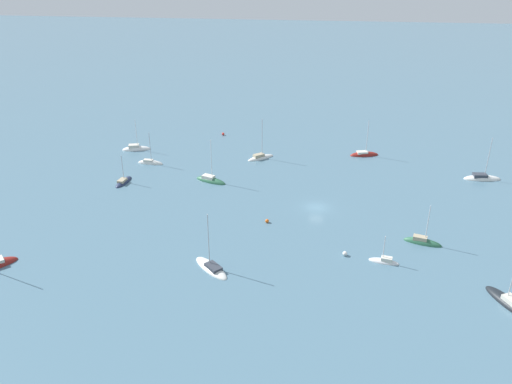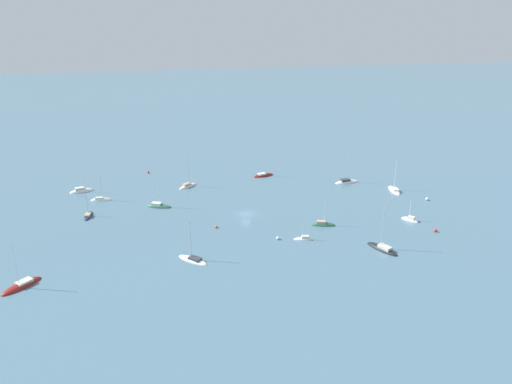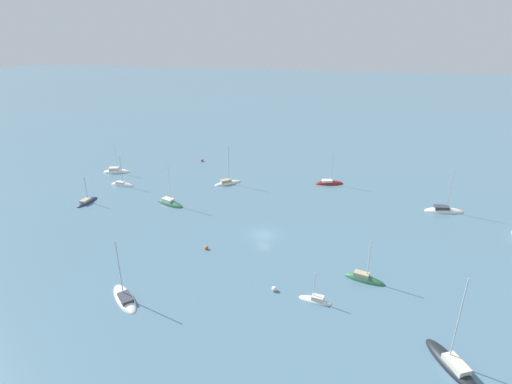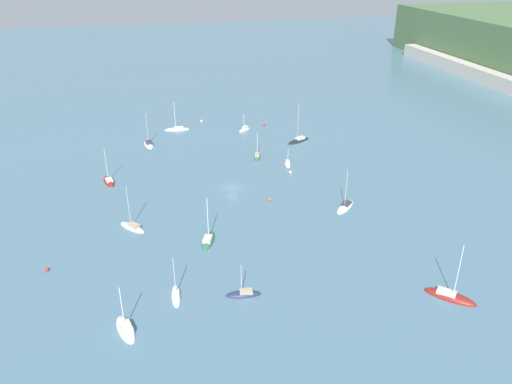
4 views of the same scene
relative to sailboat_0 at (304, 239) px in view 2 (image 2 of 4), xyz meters
The scene contains 20 objects.
ground_plane 20.77m from the sailboat_0, 57.48° to the right, with size 600.00×600.00×0.00m, color slate.
sailboat_0 is the anchor object (origin of this frame).
sailboat_1 30.53m from the sailboat_0, 169.79° to the right, with size 3.92×4.63×6.31m.
sailboat_2 43.22m from the sailboat_0, 123.77° to the right, with size 8.15×3.30×10.30m.
sailboat_3 9.71m from the sailboat_0, 135.57° to the right, with size 6.53×3.29×8.02m.
sailboat_4 62.03m from the sailboat_0, ahead, with size 7.91×7.94×11.39m.
sailboat_5 18.36m from the sailboat_0, 152.94° to the left, with size 6.00×8.65×12.55m.
sailboat_6 27.35m from the sailboat_0, 11.72° to the left, with size 7.27×7.09×10.01m.
sailboat_7 48.50m from the sailboat_0, 58.68° to the right, with size 6.65×5.99×10.36m.
sailboat_8 61.05m from the sailboat_0, 34.58° to the right, with size 6.17×1.94×8.45m.
sailboat_9 46.81m from the sailboat_0, 89.34° to the right, with size 7.29×3.85×9.71m.
sailboat_10 71.14m from the sailboat_0, 37.12° to the right, with size 7.34×4.09×8.72m.
sailboat_11 44.28m from the sailboat_0, 143.35° to the right, with size 3.10×8.05×9.82m.
sailboat_12 57.49m from the sailboat_0, 24.14° to the right, with size 2.63×6.26×6.72m.
sailboat_13 43.37m from the sailboat_0, 38.10° to the right, with size 7.57×4.62×10.38m.
mooring_buoy_0 33.20m from the sailboat_0, behind, with size 0.83×0.83×0.83m.
mooring_buoy_1 6.24m from the sailboat_0, ahead, with size 0.76×0.76×0.76m.
mooring_buoy_2 67.98m from the sailboat_0, 56.64° to the right, with size 0.73×0.73×0.73m.
mooring_buoy_3 22.43m from the sailboat_0, 27.28° to the right, with size 0.68×0.68×0.68m.
mooring_buoy_4 45.08m from the sailboat_0, 156.88° to the right, with size 0.84×0.84×0.84m.
Camera 2 is at (19.68, 120.84, 53.62)m, focal length 35.00 mm.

